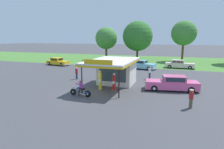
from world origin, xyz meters
name	(u,v)px	position (x,y,z in m)	size (l,w,h in m)	color
ground_plane	(87,94)	(0.00, 0.00, 0.00)	(300.00, 300.00, 0.00)	#424247
grass_verge_strip	(141,60)	(0.00, 30.00, 0.00)	(120.00, 24.00, 0.01)	#477A33
service_station_kiosk	(116,69)	(1.49, 4.77, 1.79)	(4.66, 7.81, 3.50)	silver
gas_pump_nearside	(100,81)	(0.71, 1.78, 0.97)	(0.44, 0.44, 2.11)	slate
gas_pump_offside	(114,83)	(2.26, 1.78, 0.89)	(0.44, 0.44, 1.94)	slate
motorcycle_with_rider	(81,89)	(-0.21, -0.82, 0.65)	(2.28, 0.70, 1.58)	black
featured_classic_sedan	(172,84)	(7.87, 4.18, 0.71)	(5.70, 2.65, 1.55)	#E55993
parked_car_back_row_far_left	(142,65)	(2.41, 17.04, 0.70)	(5.25, 2.93, 1.55)	#7AC6D1
parked_car_back_row_centre	(58,62)	(-14.64, 16.35, 0.67)	(5.43, 2.78, 1.48)	gold
parked_car_back_row_centre_left	(179,64)	(8.73, 20.14, 0.69)	(5.33, 2.00, 1.51)	beige
parked_car_second_row_spare	(100,63)	(-5.65, 17.22, 0.69)	(5.82, 3.29, 1.50)	black
bystander_chatting_near_pumps	(77,73)	(-4.32, 5.72, 0.85)	(0.34, 0.34, 1.62)	#2D3351
bystander_admiring_sedan	(191,98)	(9.44, -0.79, 0.80)	(0.34, 0.34, 1.52)	brown
bystander_strolling_foreground	(150,72)	(4.85, 9.27, 0.86)	(0.34, 0.34, 1.64)	#2D3351
tree_oak_left	(138,37)	(-0.88, 29.82, 5.70)	(7.23, 7.23, 9.50)	brown
tree_oak_distant_spare	(107,39)	(-8.56, 28.36, 5.24)	(5.41, 5.41, 8.08)	brown
tree_oak_centre	(183,34)	(9.33, 31.44, 6.38)	(5.72, 5.72, 9.41)	brown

